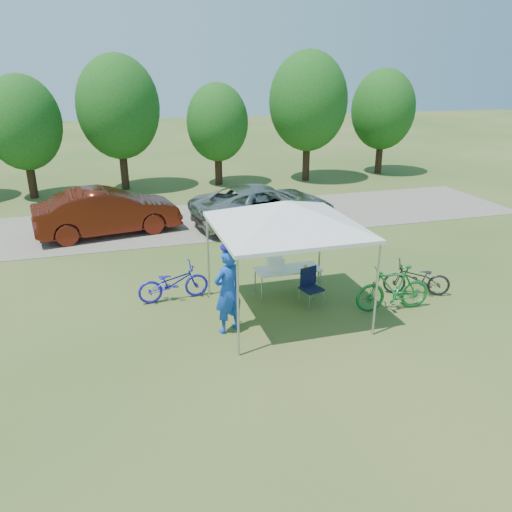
% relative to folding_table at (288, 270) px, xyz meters
% --- Properties ---
extents(ground, '(100.00, 100.00, 0.00)m').
position_rel_folding_table_xyz_m(ground, '(-0.45, -1.04, -0.63)').
color(ground, '#2D5119').
rests_on(ground, ground).
extents(gravel_strip, '(24.00, 5.00, 0.02)m').
position_rel_folding_table_xyz_m(gravel_strip, '(-0.45, 6.96, -0.62)').
color(gravel_strip, gray).
rests_on(gravel_strip, ground).
extents(canopy, '(4.53, 4.53, 3.00)m').
position_rel_folding_table_xyz_m(canopy, '(-0.45, -1.04, 2.02)').
color(canopy, '#A5A5AA').
rests_on(canopy, ground).
extents(treeline, '(24.89, 4.28, 6.30)m').
position_rel_folding_table_xyz_m(treeline, '(-0.74, 13.00, 2.90)').
color(treeline, '#382314').
rests_on(treeline, ground).
extents(folding_table, '(1.65, 0.69, 0.68)m').
position_rel_folding_table_xyz_m(folding_table, '(0.00, 0.00, 0.00)').
color(folding_table, white).
rests_on(folding_table, ground).
extents(folding_chair, '(0.57, 0.59, 0.91)m').
position_rel_folding_table_xyz_m(folding_chair, '(0.31, -0.72, -0.10)').
color(folding_chair, black).
rests_on(folding_chair, ground).
extents(cooler, '(0.42, 0.29, 0.30)m').
position_rel_folding_table_xyz_m(cooler, '(-0.34, 0.00, 0.20)').
color(cooler, white).
rests_on(cooler, folding_table).
extents(ice_cream_cup, '(0.08, 0.08, 0.06)m').
position_rel_folding_table_xyz_m(ice_cream_cup, '(0.46, -0.05, 0.07)').
color(ice_cream_cup, gold).
rests_on(ice_cream_cup, folding_table).
extents(cyclist, '(0.83, 0.71, 1.91)m').
position_rel_folding_table_xyz_m(cyclist, '(-1.90, -1.49, 0.32)').
color(cyclist, blue).
rests_on(cyclist, ground).
extents(bike_blue, '(1.80, 0.77, 0.92)m').
position_rel_folding_table_xyz_m(bike_blue, '(-2.85, 0.43, -0.17)').
color(bike_blue, '#2216C5').
rests_on(bike_blue, ground).
extents(bike_green, '(1.88, 0.69, 1.10)m').
position_rel_folding_table_xyz_m(bike_green, '(2.08, -1.58, -0.08)').
color(bike_green, '#186D2D').
rests_on(bike_green, ground).
extents(bike_dark, '(1.75, 1.19, 0.87)m').
position_rel_folding_table_xyz_m(bike_dark, '(3.11, -1.00, -0.20)').
color(bike_dark, black).
rests_on(bike_dark, ground).
extents(minivan, '(5.61, 3.18, 1.48)m').
position_rel_folding_table_xyz_m(minivan, '(1.17, 5.82, 0.13)').
color(minivan, '#A6A6A2').
rests_on(minivan, gravel_strip).
extents(sedan, '(5.04, 2.47, 1.59)m').
position_rel_folding_table_xyz_m(sedan, '(-4.30, 6.32, 0.18)').
color(sedan, '#53170D').
rests_on(sedan, gravel_strip).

